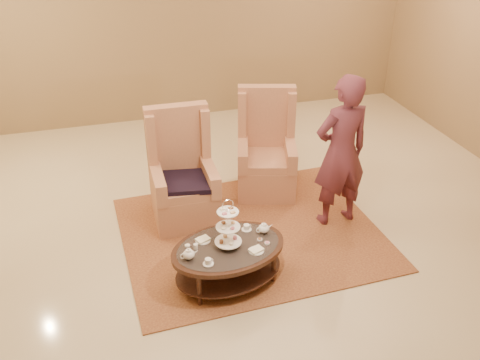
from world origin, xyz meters
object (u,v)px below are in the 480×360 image
object	(u,v)px
tea_table	(228,253)
person	(341,152)
armchair_left	(183,183)
armchair_right	(266,157)

from	to	relation	value
tea_table	person	size ratio (longest dim) A/B	0.70
armchair_left	person	bearing A→B (deg)	-18.58
armchair_left	person	xyz separation A→B (m)	(1.72, -0.61, 0.46)
tea_table	armchair_left	bearing A→B (deg)	89.07
person	armchair_left	bearing A→B (deg)	-25.08
tea_table	armchair_right	world-z (taller)	armchair_right
tea_table	armchair_left	xyz separation A→B (m)	(-0.21, 1.32, 0.10)
armchair_left	armchair_right	size ratio (longest dim) A/B	1.01
tea_table	armchair_right	bearing A→B (deg)	50.62
person	tea_table	bearing A→B (deg)	19.59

